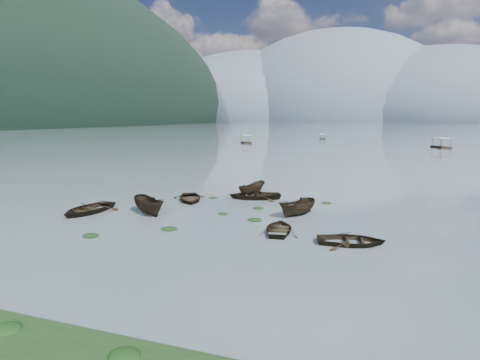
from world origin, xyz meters
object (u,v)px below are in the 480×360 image
(pontoon_centre, at_px, (323,139))
(pontoon_left, at_px, (246,143))
(rowboat_0, at_px, (88,213))
(rowboat_3, at_px, (279,231))

(pontoon_centre, bearing_deg, pontoon_left, -130.90)
(rowboat_0, bearing_deg, rowboat_3, 4.92)
(rowboat_0, distance_m, rowboat_3, 16.33)
(pontoon_left, height_order, pontoon_centre, pontoon_left)
(rowboat_0, distance_m, pontoon_left, 89.16)
(rowboat_0, distance_m, pontoon_centre, 119.51)
(pontoon_left, distance_m, pontoon_centre, 37.30)
(rowboat_3, height_order, pontoon_left, pontoon_left)
(rowboat_0, relative_size, pontoon_left, 0.76)
(rowboat_0, relative_size, rowboat_3, 1.30)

